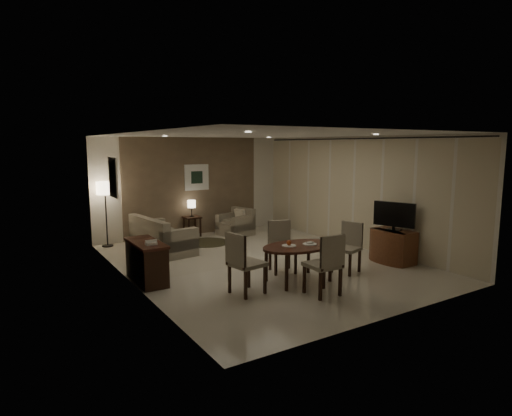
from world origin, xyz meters
TOP-DOWN VIEW (x-y plane):
  - room_shell at (0.00, 0.40)m, footprint 5.50×7.00m
  - taupe_accent at (0.00, 3.48)m, footprint 3.96×0.03m
  - curtain_wall at (2.68, 0.00)m, footprint 0.08×6.70m
  - curtain_rod at (2.68, 0.00)m, footprint 0.03×6.80m
  - art_back_frame at (0.10, 3.46)m, footprint 0.72×0.03m
  - art_back_canvas at (0.10, 3.44)m, footprint 0.34×0.01m
  - art_left_frame at (-2.72, 1.20)m, footprint 0.03×0.60m
  - art_left_canvas at (-2.71, 1.20)m, footprint 0.01×0.46m
  - downlight_nl at (-1.40, -1.80)m, footprint 0.10×0.10m
  - downlight_nr at (1.40, -1.80)m, footprint 0.10×0.10m
  - downlight_fl at (-1.40, 1.80)m, footprint 0.10×0.10m
  - downlight_fr at (1.40, 1.80)m, footprint 0.10×0.10m
  - console_desk at (-2.49, 0.00)m, footprint 0.48×1.20m
  - telephone at (-2.49, -0.30)m, footprint 0.20×0.14m
  - tv_cabinet at (2.40, -1.50)m, footprint 0.48×0.90m
  - flat_tv at (2.38, -1.50)m, footprint 0.36×0.85m
  - dining_table at (-0.13, -1.46)m, footprint 1.44×0.90m
  - chair_near at (-0.22, -2.23)m, footprint 0.52×0.52m
  - chair_far at (-0.03, -0.82)m, footprint 0.61×0.61m
  - chair_left at (-1.25, -1.51)m, footprint 0.59×0.59m
  - chair_right at (1.01, -1.51)m, footprint 0.59×0.59m
  - plate_a at (-0.31, -1.41)m, footprint 0.26×0.26m
  - plate_b at (0.09, -1.51)m, footprint 0.26×0.26m
  - fruit_apple at (-0.31, -1.41)m, footprint 0.09×0.09m
  - napkin at (0.09, -1.51)m, footprint 0.12×0.08m
  - round_rug at (-0.16, 2.30)m, footprint 1.15×1.15m
  - sofa at (-1.45, 2.01)m, footprint 1.87×1.11m
  - armchair at (0.92, 2.74)m, footprint 0.95×0.99m
  - side_table at (-0.16, 3.24)m, footprint 0.43×0.43m
  - table_lamp at (-0.16, 3.25)m, footprint 0.22×0.22m
  - floor_lamp at (-2.43, 3.25)m, footprint 0.41×0.41m

SIDE VIEW (x-z plane):
  - round_rug at x=-0.16m, z-range 0.00..0.01m
  - side_table at x=-0.16m, z-range 0.00..0.55m
  - dining_table at x=-0.13m, z-range 0.00..0.68m
  - tv_cabinet at x=2.40m, z-range 0.00..0.70m
  - armchair at x=0.92m, z-range 0.00..0.73m
  - console_desk at x=-2.49m, z-range 0.00..0.75m
  - sofa at x=-1.45m, z-range 0.00..0.83m
  - chair_right at x=1.01m, z-range 0.00..0.98m
  - chair_far at x=-0.03m, z-range 0.00..1.00m
  - chair_near at x=-0.22m, z-range 0.00..1.05m
  - chair_left at x=-1.25m, z-range 0.00..1.06m
  - plate_a at x=-0.31m, z-range 0.68..0.69m
  - plate_b at x=0.09m, z-range 0.68..0.69m
  - napkin at x=0.09m, z-range 0.69..0.72m
  - fruit_apple at x=-0.31m, z-range 0.69..0.78m
  - table_lamp at x=-0.16m, z-range 0.55..1.05m
  - telephone at x=-2.49m, z-range 0.76..0.85m
  - floor_lamp at x=-2.43m, z-range 0.00..1.61m
  - flat_tv at x=2.38m, z-range 0.72..1.32m
  - curtain_wall at x=2.68m, z-range 0.03..2.61m
  - taupe_accent at x=0.00m, z-range 0.00..2.70m
  - room_shell at x=0.00m, z-range 0.00..2.70m
  - art_back_frame at x=0.10m, z-range 1.24..1.96m
  - art_back_canvas at x=0.10m, z-range 1.43..1.77m
  - art_left_frame at x=-2.72m, z-range 1.45..2.25m
  - art_left_canvas at x=-2.71m, z-range 1.53..2.17m
  - curtain_rod at x=2.68m, z-range 2.62..2.66m
  - downlight_nl at x=-1.40m, z-range 2.68..2.69m
  - downlight_nr at x=1.40m, z-range 2.68..2.69m
  - downlight_fl at x=-1.40m, z-range 2.68..2.69m
  - downlight_fr at x=1.40m, z-range 2.68..2.69m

